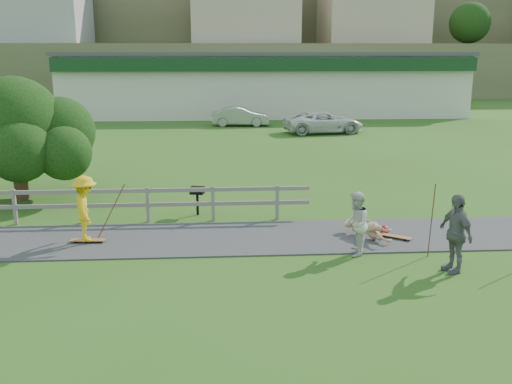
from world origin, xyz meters
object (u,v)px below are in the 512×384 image
at_px(tree, 17,144).
at_px(bbq, 197,201).
at_px(skater_rider, 86,212).
at_px(car_silver, 240,116).
at_px(car_white, 324,122).
at_px(spectator_a, 356,224).
at_px(skater_fallen, 367,229).
at_px(spectator_b, 455,233).

distance_m(tree, bbq, 6.94).
distance_m(skater_rider, car_silver, 25.83).
bearing_deg(skater_rider, car_white, -40.68).
height_order(spectator_a, tree, tree).
distance_m(car_white, tree, 21.33).
xyz_separation_m(car_white, bbq, (-7.51, -18.61, -0.24)).
relative_size(skater_fallen, tree, 0.31).
bearing_deg(bbq, car_white, 81.87).
bearing_deg(spectator_a, skater_rider, -84.83).
bearing_deg(bbq, spectator_a, -29.88).
bearing_deg(car_white, skater_fallen, 164.00).
height_order(spectator_b, tree, tree).
relative_size(spectator_b, car_silver, 0.47).
bearing_deg(spectator_a, car_silver, -159.92).
distance_m(skater_fallen, car_white, 21.56).
relative_size(tree, bbq, 5.57).
xyz_separation_m(spectator_a, spectator_b, (2.08, -1.29, 0.12)).
distance_m(car_white, bbq, 20.07).
bearing_deg(car_white, tree, 130.62).
xyz_separation_m(spectator_b, car_white, (1.24, 23.90, -0.25)).
bearing_deg(skater_rider, skater_fallen, -105.53).
relative_size(car_silver, car_white, 0.80).
height_order(car_silver, car_white, car_white).
relative_size(spectator_a, car_silver, 0.41).
xyz_separation_m(car_silver, bbq, (-2.27, -22.66, -0.21)).
bearing_deg(skater_rider, tree, 19.31).
bearing_deg(skater_rider, spectator_a, -115.36).
height_order(skater_rider, spectator_b, spectator_b).
height_order(skater_rider, bbq, skater_rider).
bearing_deg(spectator_a, tree, -105.49).
relative_size(skater_rider, spectator_b, 0.94).
xyz_separation_m(skater_rider, car_white, (10.42, 21.26, -0.19)).
xyz_separation_m(skater_fallen, car_silver, (-2.56, 25.44, 0.37)).
distance_m(spectator_a, tree, 12.38).
bearing_deg(spectator_b, bbq, -143.88).
bearing_deg(tree, car_silver, 66.98).
height_order(spectator_b, bbq, spectator_b).
height_order(skater_rider, skater_fallen, skater_rider).
relative_size(spectator_a, spectator_b, 0.87).
distance_m(skater_fallen, car_silver, 25.57).
xyz_separation_m(spectator_a, car_silver, (-1.91, 26.66, -0.16)).
bearing_deg(skater_fallen, spectator_b, -92.88).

